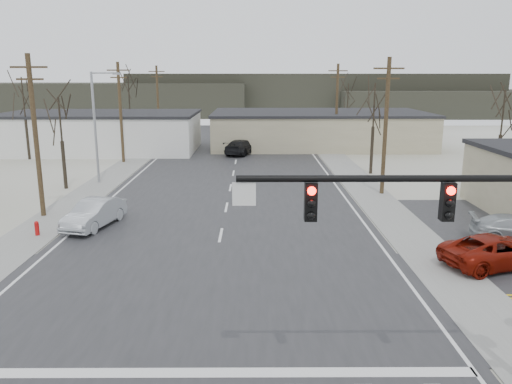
# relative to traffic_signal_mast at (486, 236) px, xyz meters

# --- Properties ---
(ground) EXTENTS (140.00, 140.00, 0.00)m
(ground) POSITION_rel_traffic_signal_mast_xyz_m (-7.89, 6.20, -4.67)
(ground) COLOR silver
(ground) RESTS_ON ground
(main_road) EXTENTS (18.00, 110.00, 0.05)m
(main_road) POSITION_rel_traffic_signal_mast_xyz_m (-7.89, 21.20, -4.65)
(main_road) COLOR #262729
(main_road) RESTS_ON ground
(cross_road) EXTENTS (90.00, 10.00, 0.04)m
(cross_road) POSITION_rel_traffic_signal_mast_xyz_m (-7.89, 6.20, -4.65)
(cross_road) COLOR #262729
(cross_road) RESTS_ON ground
(sidewalk_left) EXTENTS (3.00, 90.00, 0.06)m
(sidewalk_left) POSITION_rel_traffic_signal_mast_xyz_m (-18.49, 26.20, -4.64)
(sidewalk_left) COLOR gray
(sidewalk_left) RESTS_ON ground
(sidewalk_right) EXTENTS (3.00, 90.00, 0.06)m
(sidewalk_right) POSITION_rel_traffic_signal_mast_xyz_m (2.71, 26.20, -4.64)
(sidewalk_right) COLOR gray
(sidewalk_right) RESTS_ON ground
(traffic_signal_mast) EXTENTS (8.95, 0.43, 7.20)m
(traffic_signal_mast) POSITION_rel_traffic_signal_mast_xyz_m (0.00, 0.00, 0.00)
(traffic_signal_mast) COLOR black
(traffic_signal_mast) RESTS_ON ground
(fire_hydrant) EXTENTS (0.24, 0.24, 0.87)m
(fire_hydrant) POSITION_rel_traffic_signal_mast_xyz_m (-18.09, 14.20, -4.22)
(fire_hydrant) COLOR #A50C0C
(fire_hydrant) RESTS_ON ground
(building_left_far) EXTENTS (22.30, 12.30, 4.50)m
(building_left_far) POSITION_rel_traffic_signal_mast_xyz_m (-23.89, 46.20, -2.42)
(building_left_far) COLOR silver
(building_left_far) RESTS_ON ground
(building_right_far) EXTENTS (26.30, 14.30, 4.30)m
(building_right_far) POSITION_rel_traffic_signal_mast_xyz_m (2.11, 50.20, -2.52)
(building_right_far) COLOR tan
(building_right_far) RESTS_ON ground
(upole_left_b) EXTENTS (2.20, 0.30, 10.00)m
(upole_left_b) POSITION_rel_traffic_signal_mast_xyz_m (-19.39, 18.20, 0.55)
(upole_left_b) COLOR #483A21
(upole_left_b) RESTS_ON ground
(upole_left_c) EXTENTS (2.20, 0.30, 10.00)m
(upole_left_c) POSITION_rel_traffic_signal_mast_xyz_m (-19.39, 38.20, 0.55)
(upole_left_c) COLOR #483A21
(upole_left_c) RESTS_ON ground
(upole_left_d) EXTENTS (2.20, 0.30, 10.00)m
(upole_left_d) POSITION_rel_traffic_signal_mast_xyz_m (-19.39, 58.20, 0.55)
(upole_left_d) COLOR #483A21
(upole_left_d) RESTS_ON ground
(upole_right_a) EXTENTS (2.20, 0.30, 10.00)m
(upole_right_a) POSITION_rel_traffic_signal_mast_xyz_m (3.61, 24.20, 0.55)
(upole_right_a) COLOR #483A21
(upole_right_a) RESTS_ON ground
(upole_right_b) EXTENTS (2.20, 0.30, 10.00)m
(upole_right_b) POSITION_rel_traffic_signal_mast_xyz_m (3.61, 46.20, 0.55)
(upole_right_b) COLOR #483A21
(upole_right_b) RESTS_ON ground
(streetlight_main) EXTENTS (2.40, 0.25, 9.00)m
(streetlight_main) POSITION_rel_traffic_signal_mast_xyz_m (-18.69, 28.20, 0.41)
(streetlight_main) COLOR gray
(streetlight_main) RESTS_ON ground
(tree_left_near) EXTENTS (3.30, 3.30, 7.35)m
(tree_left_near) POSITION_rel_traffic_signal_mast_xyz_m (-20.89, 26.20, 0.55)
(tree_left_near) COLOR #2C251B
(tree_left_near) RESTS_ON ground
(tree_right_mid) EXTENTS (3.74, 3.74, 8.33)m
(tree_right_mid) POSITION_rel_traffic_signal_mast_xyz_m (4.61, 32.20, 1.26)
(tree_right_mid) COLOR #2C251B
(tree_right_mid) RESTS_ON ground
(tree_left_far) EXTENTS (3.96, 3.96, 8.82)m
(tree_left_far) POSITION_rel_traffic_signal_mast_xyz_m (-21.89, 52.20, 1.61)
(tree_left_far) COLOR #2C251B
(tree_left_far) RESTS_ON ground
(tree_right_far) EXTENTS (3.52, 3.52, 7.84)m
(tree_right_far) POSITION_rel_traffic_signal_mast_xyz_m (7.11, 58.20, 0.91)
(tree_right_far) COLOR #2C251B
(tree_right_far) RESTS_ON ground
(tree_lot) EXTENTS (3.52, 3.52, 7.84)m
(tree_lot) POSITION_rel_traffic_signal_mast_xyz_m (14.11, 28.20, 0.91)
(tree_lot) COLOR #2C251B
(tree_lot) RESTS_ON ground
(tree_left_mid) EXTENTS (3.96, 3.96, 8.82)m
(tree_left_mid) POSITION_rel_traffic_signal_mast_xyz_m (-29.89, 40.20, 1.61)
(tree_left_mid) COLOR #2C251B
(tree_left_mid) RESTS_ON ground
(hill_left) EXTENTS (70.00, 18.00, 7.00)m
(hill_left) POSITION_rel_traffic_signal_mast_xyz_m (-42.89, 98.20, -1.17)
(hill_left) COLOR #333026
(hill_left) RESTS_ON ground
(hill_center) EXTENTS (80.00, 18.00, 9.00)m
(hill_center) POSITION_rel_traffic_signal_mast_xyz_m (7.11, 102.20, -0.17)
(hill_center) COLOR #333026
(hill_center) RESTS_ON ground
(hill_right) EXTENTS (60.00, 18.00, 5.50)m
(hill_right) POSITION_rel_traffic_signal_mast_xyz_m (42.11, 96.20, -1.92)
(hill_right) COLOR #333026
(hill_right) RESTS_ON ground
(sedan_crossing) EXTENTS (2.81, 5.13, 1.60)m
(sedan_crossing) POSITION_rel_traffic_signal_mast_xyz_m (-15.39, 15.87, -3.83)
(sedan_crossing) COLOR #9A9EA3
(sedan_crossing) RESTS_ON main_road
(car_far_a) EXTENTS (4.27, 6.18, 1.66)m
(car_far_a) POSITION_rel_traffic_signal_mast_xyz_m (-7.40, 43.27, -3.80)
(car_far_a) COLOR black
(car_far_a) RESTS_ON main_road
(car_far_b) EXTENTS (1.75, 3.85, 1.28)m
(car_far_b) POSITION_rel_traffic_signal_mast_xyz_m (-11.01, 62.06, -3.99)
(car_far_b) COLOR black
(car_far_b) RESTS_ON main_road
(car_parked_red) EXTENTS (5.81, 3.97, 1.48)m
(car_parked_red) POSITION_rel_traffic_signal_mast_xyz_m (5.26, 9.57, -3.90)
(car_parked_red) COLOR maroon
(car_parked_red) RESTS_ON parking_lot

